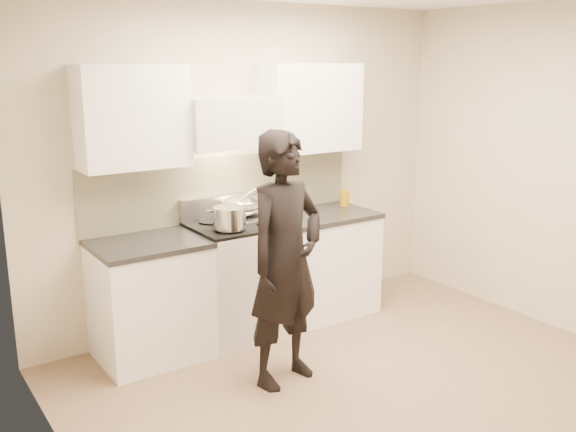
{
  "coord_description": "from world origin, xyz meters",
  "views": [
    {
      "loc": [
        -2.78,
        -2.95,
        2.23
      ],
      "look_at": [
        -0.07,
        1.05,
        1.05
      ],
      "focal_mm": 40.0,
      "sensor_mm": 36.0,
      "label": 1
    }
  ],
  "objects": [
    {
      "name": "stock_pot",
      "position": [
        -0.46,
        1.28,
        1.04
      ],
      "size": [
        0.36,
        0.3,
        0.17
      ],
      "color": "silver",
      "rests_on": "stove"
    },
    {
      "name": "utensil_crock",
      "position": [
        0.18,
        1.65,
        1.01
      ],
      "size": [
        0.1,
        0.1,
        0.28
      ],
      "color": "#B8B8B8",
      "rests_on": "counter_right"
    },
    {
      "name": "counter_left",
      "position": [
        -1.08,
        1.43,
        0.46
      ],
      "size": [
        0.82,
        0.67,
        0.92
      ],
      "color": "white",
      "rests_on": "ground"
    },
    {
      "name": "person",
      "position": [
        -0.44,
        0.54,
        0.89
      ],
      "size": [
        0.73,
        0.56,
        1.78
      ],
      "primitive_type": "imported",
      "rotation": [
        0.0,
        0.0,
        0.22
      ],
      "color": "black",
      "rests_on": "ground"
    },
    {
      "name": "oil_glass",
      "position": [
        0.89,
        1.54,
        0.99
      ],
      "size": [
        0.08,
        0.08,
        0.15
      ],
      "color": "#A87207",
      "rests_on": "counter_right"
    },
    {
      "name": "wok",
      "position": [
        -0.19,
        1.57,
        1.05
      ],
      "size": [
        0.35,
        0.42,
        0.28
      ],
      "color": "silver",
      "rests_on": "stove"
    },
    {
      "name": "spice_jar",
      "position": [
        0.42,
        1.62,
        0.96
      ],
      "size": [
        0.04,
        0.04,
        0.08
      ],
      "color": "orange",
      "rests_on": "counter_right"
    },
    {
      "name": "stove",
      "position": [
        -0.3,
        1.42,
        0.47
      ],
      "size": [
        0.76,
        0.65,
        0.96
      ],
      "color": "silver",
      "rests_on": "ground"
    },
    {
      "name": "counter_right",
      "position": [
        0.53,
        1.43,
        0.46
      ],
      "size": [
        0.92,
        0.67,
        0.92
      ],
      "color": "white",
      "rests_on": "ground"
    },
    {
      "name": "ground_plane",
      "position": [
        0.0,
        0.0,
        0.0
      ],
      "size": [
        4.0,
        4.0,
        0.0
      ],
      "primitive_type": "plane",
      "color": "#846E53"
    },
    {
      "name": "room_shell",
      "position": [
        -0.06,
        0.37,
        1.6
      ],
      "size": [
        4.04,
        3.54,
        2.7
      ],
      "color": "beige",
      "rests_on": "ground"
    }
  ]
}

